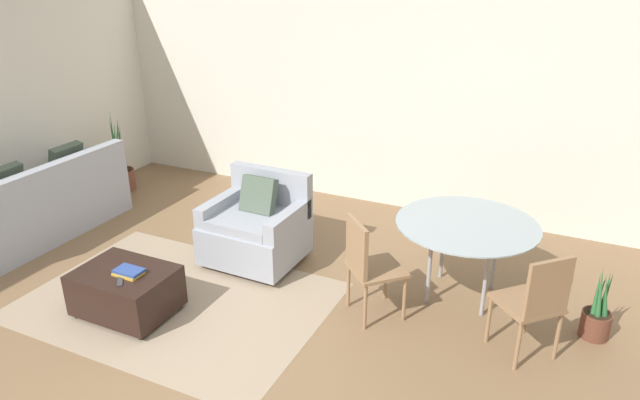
{
  "coord_description": "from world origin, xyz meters",
  "views": [
    {
      "loc": [
        2.43,
        -2.67,
        2.83
      ],
      "look_at": [
        0.33,
        1.79,
        0.75
      ],
      "focal_mm": 32.0,
      "sensor_mm": 36.0,
      "label": 1
    }
  ],
  "objects_px": {
    "couch": "(37,209)",
    "armchair": "(257,228)",
    "dining_table": "(466,230)",
    "potted_plant_small": "(597,316)",
    "book_stack": "(129,272)",
    "dining_chair_near_right": "(536,300)",
    "tv_remote_primary": "(120,281)",
    "potted_plant": "(121,171)",
    "ottoman": "(126,290)",
    "dining_chair_near_left": "(368,262)"
  },
  "relations": [
    {
      "from": "potted_plant",
      "to": "dining_table",
      "type": "relative_size",
      "value": 0.86
    },
    {
      "from": "book_stack",
      "to": "potted_plant_small",
      "type": "bearing_deg",
      "value": 20.91
    },
    {
      "from": "armchair",
      "to": "couch",
      "type": "bearing_deg",
      "value": -168.21
    },
    {
      "from": "dining_chair_near_left",
      "to": "potted_plant_small",
      "type": "relative_size",
      "value": 1.38
    },
    {
      "from": "tv_remote_primary",
      "to": "dining_table",
      "type": "bearing_deg",
      "value": 34.01
    },
    {
      "from": "dining_table",
      "to": "potted_plant",
      "type": "bearing_deg",
      "value": 171.49
    },
    {
      "from": "couch",
      "to": "dining_table",
      "type": "distance_m",
      "value": 4.57
    },
    {
      "from": "book_stack",
      "to": "tv_remote_primary",
      "type": "height_order",
      "value": "book_stack"
    },
    {
      "from": "dining_table",
      "to": "potted_plant_small",
      "type": "height_order",
      "value": "dining_table"
    },
    {
      "from": "dining_chair_near_left",
      "to": "potted_plant_small",
      "type": "xyz_separation_m",
      "value": [
        1.79,
        0.51,
        -0.33
      ]
    },
    {
      "from": "dining_chair_near_right",
      "to": "potted_plant",
      "type": "bearing_deg",
      "value": 165.65
    },
    {
      "from": "book_stack",
      "to": "dining_chair_near_left",
      "type": "bearing_deg",
      "value": 25.6
    },
    {
      "from": "tv_remote_primary",
      "to": "potted_plant",
      "type": "height_order",
      "value": "potted_plant"
    },
    {
      "from": "armchair",
      "to": "potted_plant_small",
      "type": "height_order",
      "value": "armchair"
    },
    {
      "from": "potted_plant",
      "to": "dining_table",
      "type": "bearing_deg",
      "value": -8.51
    },
    {
      "from": "couch",
      "to": "potted_plant",
      "type": "xyz_separation_m",
      "value": [
        -0.15,
        1.44,
        -0.05
      ]
    },
    {
      "from": "couch",
      "to": "armchair",
      "type": "distance_m",
      "value": 2.54
    },
    {
      "from": "couch",
      "to": "potted_plant",
      "type": "distance_m",
      "value": 1.44
    },
    {
      "from": "dining_chair_near_left",
      "to": "armchair",
      "type": "bearing_deg",
      "value": 161.76
    },
    {
      "from": "tv_remote_primary",
      "to": "dining_table",
      "type": "distance_m",
      "value": 2.96
    },
    {
      "from": "armchair",
      "to": "potted_plant",
      "type": "relative_size",
      "value": 0.85
    },
    {
      "from": "couch",
      "to": "potted_plant",
      "type": "height_order",
      "value": "potted_plant"
    },
    {
      "from": "book_stack",
      "to": "dining_chair_near_right",
      "type": "height_order",
      "value": "dining_chair_near_right"
    },
    {
      "from": "ottoman",
      "to": "dining_table",
      "type": "distance_m",
      "value": 2.98
    },
    {
      "from": "potted_plant",
      "to": "couch",
      "type": "bearing_deg",
      "value": -83.98
    },
    {
      "from": "tv_remote_primary",
      "to": "dining_chair_near_left",
      "type": "relative_size",
      "value": 0.17
    },
    {
      "from": "armchair",
      "to": "book_stack",
      "type": "relative_size",
      "value": 3.84
    },
    {
      "from": "tv_remote_primary",
      "to": "potted_plant_small",
      "type": "distance_m",
      "value": 3.87
    },
    {
      "from": "dining_chair_near_right",
      "to": "potted_plant_small",
      "type": "relative_size",
      "value": 1.38
    },
    {
      "from": "tv_remote_primary",
      "to": "dining_chair_near_right",
      "type": "xyz_separation_m",
      "value": [
        3.11,
        0.98,
        0.1
      ]
    },
    {
      "from": "dining_table",
      "to": "dining_chair_near_left",
      "type": "xyz_separation_m",
      "value": [
        -0.66,
        -0.66,
        -0.14
      ]
    },
    {
      "from": "potted_plant",
      "to": "potted_plant_small",
      "type": "relative_size",
      "value": 1.64
    },
    {
      "from": "armchair",
      "to": "dining_chair_near_left",
      "type": "bearing_deg",
      "value": -18.24
    },
    {
      "from": "ottoman",
      "to": "dining_table",
      "type": "xyz_separation_m",
      "value": [
        2.54,
        1.51,
        0.43
      ]
    },
    {
      "from": "book_stack",
      "to": "dining_chair_near_right",
      "type": "bearing_deg",
      "value": 15.4
    },
    {
      "from": "ottoman",
      "to": "tv_remote_primary",
      "type": "bearing_deg",
      "value": -55.53
    },
    {
      "from": "couch",
      "to": "tv_remote_primary",
      "type": "distance_m",
      "value": 2.25
    },
    {
      "from": "armchair",
      "to": "potted_plant_small",
      "type": "xyz_separation_m",
      "value": [
        3.13,
        0.07,
        -0.17
      ]
    },
    {
      "from": "dining_chair_near_left",
      "to": "dining_chair_near_right",
      "type": "height_order",
      "value": "same"
    },
    {
      "from": "ottoman",
      "to": "tv_remote_primary",
      "type": "height_order",
      "value": "tv_remote_primary"
    },
    {
      "from": "armchair",
      "to": "dining_chair_near_left",
      "type": "height_order",
      "value": "dining_chair_near_left"
    },
    {
      "from": "dining_table",
      "to": "couch",
      "type": "bearing_deg",
      "value": -170.66
    },
    {
      "from": "ottoman",
      "to": "book_stack",
      "type": "xyz_separation_m",
      "value": [
        0.08,
        -0.02,
        0.21
      ]
    },
    {
      "from": "couch",
      "to": "potted_plant_small",
      "type": "height_order",
      "value": "couch"
    },
    {
      "from": "tv_remote_primary",
      "to": "armchair",
      "type": "bearing_deg",
      "value": 73.14
    },
    {
      "from": "book_stack",
      "to": "tv_remote_primary",
      "type": "bearing_deg",
      "value": -81.54
    },
    {
      "from": "armchair",
      "to": "dining_chair_near_right",
      "type": "bearing_deg",
      "value": -9.42
    },
    {
      "from": "dining_table",
      "to": "potted_plant_small",
      "type": "bearing_deg",
      "value": -7.84
    },
    {
      "from": "book_stack",
      "to": "potted_plant",
      "type": "height_order",
      "value": "potted_plant"
    },
    {
      "from": "book_stack",
      "to": "dining_table",
      "type": "height_order",
      "value": "dining_table"
    }
  ]
}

